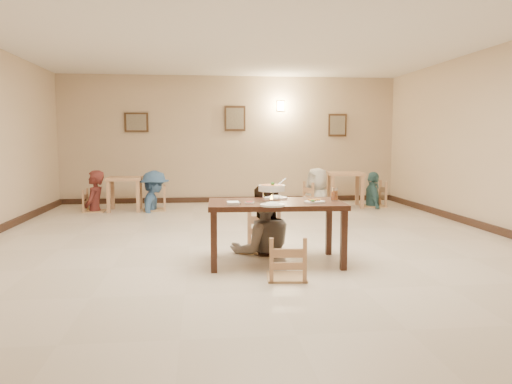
{
  "coord_description": "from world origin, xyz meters",
  "views": [
    {
      "loc": [
        -0.72,
        -6.98,
        1.5
      ],
      "look_at": [
        0.01,
        -0.45,
        0.81
      ],
      "focal_mm": 35.0,
      "sensor_mm": 36.0,
      "label": 1
    }
  ],
  "objects": [
    {
      "name": "bg_chair_ll",
      "position": [
        -2.94,
        3.67,
        0.44
      ],
      "size": [
        0.42,
        0.42,
        0.88
      ],
      "rotation": [
        0.0,
        0.0,
        1.54
      ],
      "color": "tan",
      "rests_on": "floor"
    },
    {
      "name": "bg_diner_a",
      "position": [
        -2.94,
        3.67,
        0.86
      ],
      "size": [
        0.48,
        0.67,
        1.73
      ],
      "primitive_type": "imported",
      "rotation": [
        0.0,
        0.0,
        4.6
      ],
      "color": "maroon",
      "rests_on": "floor"
    },
    {
      "name": "bg_chair_rr",
      "position": [
        3.12,
        3.79,
        0.54
      ],
      "size": [
        0.51,
        0.51,
        1.08
      ],
      "rotation": [
        0.0,
        0.0,
        -1.64
      ],
      "color": "tan",
      "rests_on": "floor"
    },
    {
      "name": "bg_chair_rl",
      "position": [
        1.87,
        3.91,
        0.53
      ],
      "size": [
        0.5,
        0.5,
        1.05
      ],
      "rotation": [
        0.0,
        0.0,
        1.85
      ],
      "color": "tan",
      "rests_on": "floor"
    },
    {
      "name": "wall_back",
      "position": [
        0.0,
        5.0,
        1.5
      ],
      "size": [
        10.0,
        0.0,
        10.0
      ],
      "primitive_type": "plane",
      "rotation": [
        1.57,
        0.0,
        0.0
      ],
      "color": "#CDB192",
      "rests_on": "floor"
    },
    {
      "name": "bg_diner_d",
      "position": [
        3.12,
        3.79,
        0.78
      ],
      "size": [
        0.47,
        0.95,
        1.57
      ],
      "primitive_type": "imported",
      "rotation": [
        0.0,
        0.0,
        1.47
      ],
      "color": "teal",
      "rests_on": "floor"
    },
    {
      "name": "bg_table_right",
      "position": [
        2.5,
        3.86,
        0.63
      ],
      "size": [
        0.87,
        0.87,
        0.77
      ],
      "rotation": [
        0.0,
        0.0,
        -0.14
      ],
      "color": "tan",
      "rests_on": "floor"
    },
    {
      "name": "floor",
      "position": [
        0.0,
        0.0,
        0.0
      ],
      "size": [
        10.0,
        10.0,
        0.0
      ],
      "primitive_type": "plane",
      "color": "beige",
      "rests_on": "ground"
    },
    {
      "name": "bg_table_left",
      "position": [
        -2.32,
        3.73,
        0.58
      ],
      "size": [
        0.73,
        0.73,
        0.71
      ],
      "rotation": [
        0.0,
        0.0,
        0.03
      ],
      "color": "tan",
      "rests_on": "floor"
    },
    {
      "name": "baseboard_right",
      "position": [
        3.97,
        0.0,
        0.06
      ],
      "size": [
        0.06,
        10.0,
        0.12
      ],
      "primitive_type": "cube",
      "color": "#321E16",
      "rests_on": "floor"
    },
    {
      "name": "ceiling",
      "position": [
        0.0,
        0.0,
        3.0
      ],
      "size": [
        10.0,
        10.0,
        0.0
      ],
      "primitive_type": "plane",
      "color": "white",
      "rests_on": "wall_back"
    },
    {
      "name": "rice_plate_far",
      "position": [
        0.21,
        -0.82,
        0.77
      ],
      "size": [
        0.3,
        0.3,
        0.07
      ],
      "color": "white",
      "rests_on": "main_table"
    },
    {
      "name": "drink_glass",
      "position": [
        0.91,
        -1.04,
        0.83
      ],
      "size": [
        0.08,
        0.08,
        0.16
      ],
      "color": "white",
      "rests_on": "main_table"
    },
    {
      "name": "bg_chair_lr",
      "position": [
        -1.71,
        3.7,
        0.49
      ],
      "size": [
        0.46,
        0.46,
        0.99
      ],
      "rotation": [
        0.0,
        0.0,
        -1.5
      ],
      "color": "tan",
      "rests_on": "floor"
    },
    {
      "name": "curry_warmer",
      "position": [
        0.12,
        -1.11,
        0.92
      ],
      "size": [
        0.35,
        0.32,
        0.28
      ],
      "color": "silver",
      "rests_on": "main_table"
    },
    {
      "name": "picture_a",
      "position": [
        -2.2,
        4.96,
        1.9
      ],
      "size": [
        0.55,
        0.04,
        0.45
      ],
      "color": "#3E2818",
      "rests_on": "wall_back"
    },
    {
      "name": "main_table",
      "position": [
        0.17,
        -1.08,
        0.67
      ],
      "size": [
        1.64,
        0.96,
        0.75
      ],
      "rotation": [
        0.0,
        0.0,
        -0.03
      ],
      "color": "#3E1F14",
      "rests_on": "floor"
    },
    {
      "name": "main_diner",
      "position": [
        0.09,
        -0.47,
        0.9
      ],
      "size": [
        0.95,
        0.78,
        1.81
      ],
      "primitive_type": "imported",
      "rotation": [
        0.0,
        0.0,
        3.25
      ],
      "color": "gray",
      "rests_on": "floor"
    },
    {
      "name": "bg_diner_c",
      "position": [
        1.87,
        3.91,
        0.87
      ],
      "size": [
        0.82,
        0.99,
        1.74
      ],
      "primitive_type": "imported",
      "rotation": [
        0.0,
        0.0,
        5.07
      ],
      "color": "silver",
      "rests_on": "floor"
    },
    {
      "name": "rice_plate_near",
      "position": [
        0.08,
        -1.47,
        0.77
      ],
      "size": [
        0.28,
        0.28,
        0.06
      ],
      "color": "white",
      "rests_on": "main_table"
    },
    {
      "name": "chair_near",
      "position": [
        0.2,
        -1.76,
        0.45
      ],
      "size": [
        0.42,
        0.42,
        0.9
      ],
      "rotation": [
        0.0,
        0.0,
        3.05
      ],
      "color": "tan",
      "rests_on": "floor"
    },
    {
      "name": "napkin_cutlery",
      "position": [
        -0.35,
        -1.29,
        0.77
      ],
      "size": [
        0.17,
        0.27,
        0.03
      ],
      "color": "white",
      "rests_on": "main_table"
    },
    {
      "name": "picture_b",
      "position": [
        0.1,
        4.96,
        2.0
      ],
      "size": [
        0.5,
        0.04,
        0.6
      ],
      "color": "#3E2818",
      "rests_on": "wall_back"
    },
    {
      "name": "wall_front",
      "position": [
        0.0,
        -5.0,
        1.5
      ],
      "size": [
        10.0,
        0.0,
        10.0
      ],
      "primitive_type": "plane",
      "rotation": [
        -1.57,
        0.0,
        0.0
      ],
      "color": "#CDB192",
      "rests_on": "floor"
    },
    {
      "name": "baseboard_back",
      "position": [
        0.0,
        4.97,
        0.06
      ],
      "size": [
        8.0,
        0.06,
        0.12
      ],
      "primitive_type": "cube",
      "color": "#321E16",
      "rests_on": "floor"
    },
    {
      "name": "chair_far",
      "position": [
        0.08,
        -0.4,
        0.53
      ],
      "size": [
        0.5,
        0.5,
        1.07
      ],
      "rotation": [
        0.0,
        0.0,
        -0.29
      ],
      "color": "tan",
      "rests_on": "floor"
    },
    {
      "name": "wall_sconce",
      "position": [
        1.2,
        4.96,
        2.3
      ],
      "size": [
        0.16,
        0.05,
        0.22
      ],
      "primitive_type": "cube",
      "color": "#FFD88C",
      "rests_on": "wall_back"
    },
    {
      "name": "picture_c",
      "position": [
        2.6,
        4.96,
        1.85
      ],
      "size": [
        0.45,
        0.04,
        0.55
      ],
      "color": "#3E2818",
      "rests_on": "wall_back"
    },
    {
      "name": "bg_diner_b",
      "position": [
        -1.71,
        3.7,
        0.85
      ],
      "size": [
        0.71,
        1.14,
        1.7
      ],
      "primitive_type": "imported",
      "rotation": [
        0.0,
        0.0,
        1.5
      ],
      "color": "#385F8F",
      "rests_on": "floor"
    },
    {
      "name": "fried_plate",
      "position": [
        0.62,
        -1.24,
        0.77
      ],
      "size": [
        0.25,
        0.25,
        0.06
      ],
      "color": "white",
      "rests_on": "main_table"
    },
    {
      "name": "chili_dish",
      "position": [
        -0.16,
        -1.21,
        0.77
      ],
      "size": [
        0.11,
        0.11,
        0.02
      ],
      "color": "white",
      "rests_on": "main_table"
    }
  ]
}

